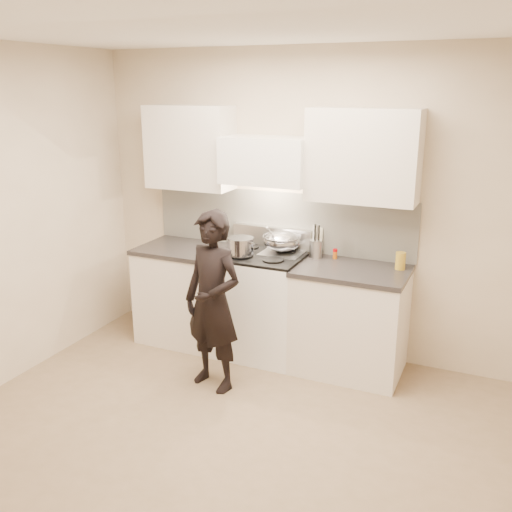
# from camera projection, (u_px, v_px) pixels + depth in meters

# --- Properties ---
(ground_plane) EXTENTS (4.00, 4.00, 0.00)m
(ground_plane) POSITION_uv_depth(u_px,v_px,m) (218.00, 443.00, 3.93)
(ground_plane) COLOR #897156
(room_shell) EXTENTS (4.04, 3.54, 2.70)m
(room_shell) POSITION_uv_depth(u_px,v_px,m) (231.00, 205.00, 3.82)
(room_shell) COLOR beige
(room_shell) RESTS_ON ground
(stove) EXTENTS (0.76, 0.65, 0.96)m
(stove) POSITION_uv_depth(u_px,v_px,m) (261.00, 304.00, 5.16)
(stove) COLOR white
(stove) RESTS_ON ground
(counter_right) EXTENTS (0.92, 0.67, 0.92)m
(counter_right) POSITION_uv_depth(u_px,v_px,m) (350.00, 320.00, 4.84)
(counter_right) COLOR silver
(counter_right) RESTS_ON ground
(counter_left) EXTENTS (0.82, 0.67, 0.92)m
(counter_left) POSITION_uv_depth(u_px,v_px,m) (186.00, 293.00, 5.47)
(counter_left) COLOR silver
(counter_left) RESTS_ON ground
(wok) EXTENTS (0.34, 0.42, 0.28)m
(wok) POSITION_uv_depth(u_px,v_px,m) (282.00, 241.00, 5.03)
(wok) COLOR #A7A9B4
(wok) RESTS_ON stove
(stock_pot) EXTENTS (0.31, 0.30, 0.15)m
(stock_pot) POSITION_uv_depth(u_px,v_px,m) (241.00, 246.00, 4.93)
(stock_pot) COLOR #A7A9B4
(stock_pot) RESTS_ON stove
(utensil_crock) EXTENTS (0.11, 0.11, 0.29)m
(utensil_crock) POSITION_uv_depth(u_px,v_px,m) (316.00, 247.00, 4.98)
(utensil_crock) COLOR silver
(utensil_crock) RESTS_ON counter_right
(spice_jar) EXTENTS (0.04, 0.04, 0.09)m
(spice_jar) POSITION_uv_depth(u_px,v_px,m) (335.00, 254.00, 4.95)
(spice_jar) COLOR #C15A0C
(spice_jar) RESTS_ON counter_right
(oil_glass) EXTENTS (0.08, 0.08, 0.14)m
(oil_glass) POSITION_uv_depth(u_px,v_px,m) (400.00, 261.00, 4.66)
(oil_glass) COLOR #AE8A24
(oil_glass) RESTS_ON counter_right
(person) EXTENTS (0.60, 0.47, 1.47)m
(person) POSITION_uv_depth(u_px,v_px,m) (213.00, 302.00, 4.50)
(person) COLOR black
(person) RESTS_ON ground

